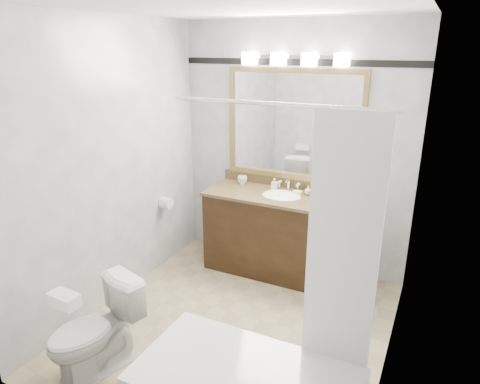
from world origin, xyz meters
name	(u,v)px	position (x,y,z in m)	size (l,w,h in m)	color
room	(235,186)	(0.00, 0.00, 1.25)	(2.42, 2.62, 2.52)	tan
vanity	(280,233)	(0.00, 1.02, 0.44)	(1.53, 0.58, 0.97)	black
mirror	(293,125)	(0.00, 1.28, 1.50)	(1.40, 0.04, 1.10)	olive
vanity_light_bar	(294,59)	(0.00, 1.23, 2.13)	(1.02, 0.14, 0.12)	silver
accent_stripe	(296,62)	(0.00, 1.29, 2.10)	(2.40, 0.01, 0.06)	black
tp_roll	(166,203)	(-1.14, 0.66, 0.70)	(0.12, 0.12, 0.11)	white
toilet	(95,331)	(-0.66, -0.91, 0.34)	(0.38, 0.67, 0.68)	white
tissue_box	(64,300)	(-0.66, -1.12, 0.72)	(0.20, 0.11, 0.08)	white
coffee_maker	(330,188)	(0.49, 0.95, 1.02)	(0.17, 0.21, 0.32)	black
cup_left	(242,180)	(-0.52, 1.20, 0.89)	(0.10, 0.10, 0.08)	white
cup_right	(242,181)	(-0.50, 1.17, 0.89)	(0.08, 0.08, 0.08)	white
soap_bottle_a	(274,184)	(-0.13, 1.15, 0.91)	(0.05, 0.05, 0.12)	white
soap_bottle_b	(308,190)	(0.23, 1.15, 0.90)	(0.07, 0.07, 0.09)	white
soap_bar	(297,192)	(0.12, 1.13, 0.86)	(0.09, 0.05, 0.03)	beige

